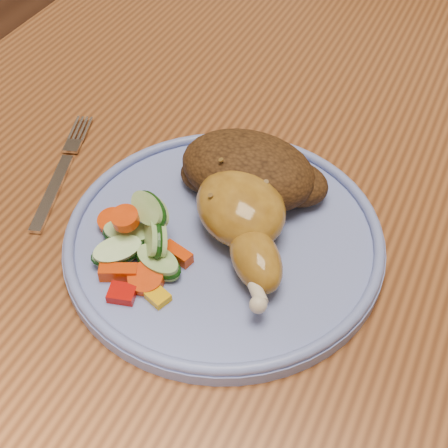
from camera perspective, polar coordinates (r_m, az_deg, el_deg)
The scene contains 8 objects.
dining_table at distance 0.66m, azimuth 4.81°, elevation -4.14°, with size 0.90×1.40×0.75m.
chair_far at distance 1.24m, azimuth 15.44°, elevation 11.36°, with size 0.42×0.42×0.91m.
plate at distance 0.56m, azimuth 0.00°, elevation -1.47°, with size 0.29×0.29×0.01m, color #6B7BC4.
plate_rim at distance 0.55m, azimuth 0.00°, elevation -0.71°, with size 0.28×0.28×0.01m, color #6B7BC4.
chicken_leg at distance 0.54m, azimuth 1.85°, elevation 0.48°, with size 0.13×0.15×0.05m.
rice_pilaf at distance 0.59m, azimuth 2.48°, elevation 4.78°, with size 0.14×0.09×0.06m.
vegetable_pile at distance 0.54m, azimuth -7.82°, elevation -1.61°, with size 0.10×0.11×0.05m.
fork at distance 0.65m, azimuth -14.77°, elevation 4.41°, with size 0.06×0.15×0.00m.
Camera 1 is at (0.13, -0.40, 1.17)m, focal length 50.00 mm.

